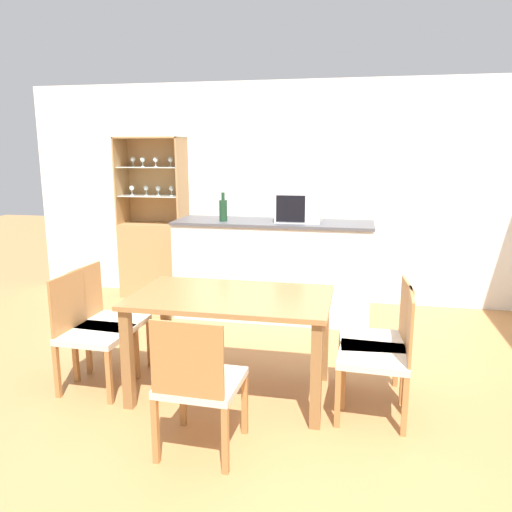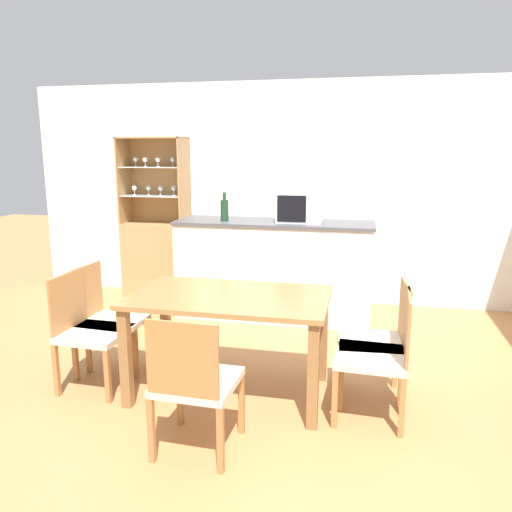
% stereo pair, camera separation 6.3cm
% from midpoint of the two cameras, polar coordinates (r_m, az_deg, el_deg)
% --- Properties ---
extents(ground_plane, '(18.00, 18.00, 0.00)m').
position_cam_midpoint_polar(ground_plane, '(3.73, -0.01, -16.37)').
color(ground_plane, '#B27A47').
extents(wall_back, '(6.80, 0.06, 2.55)m').
position_cam_midpoint_polar(wall_back, '(5.90, 5.15, 7.13)').
color(wall_back, white).
rests_on(wall_back, ground_plane).
extents(kitchen_counter, '(2.08, 0.63, 1.04)m').
position_cam_midpoint_polar(kitchen_counter, '(5.34, 1.59, -1.53)').
color(kitchen_counter, silver).
rests_on(kitchen_counter, ground_plane).
extents(display_cabinet, '(0.79, 0.39, 1.92)m').
position_cam_midpoint_polar(display_cabinet, '(6.25, -11.78, 0.80)').
color(display_cabinet, tan).
rests_on(display_cabinet, ground_plane).
extents(dining_table, '(1.42, 0.84, 0.75)m').
position_cam_midpoint_polar(dining_table, '(3.62, -3.37, -6.20)').
color(dining_table, olive).
rests_on(dining_table, ground_plane).
extents(dining_chair_side_right_near, '(0.48, 0.48, 0.87)m').
position_cam_midpoint_polar(dining_chair_side_right_near, '(3.46, 13.57, -10.88)').
color(dining_chair_side_right_near, beige).
rests_on(dining_chair_side_right_near, ground_plane).
extents(dining_chair_side_left_far, '(0.49, 0.49, 0.87)m').
position_cam_midpoint_polar(dining_chair_side_left_far, '(4.18, -17.11, -7.05)').
color(dining_chair_side_left_far, beige).
rests_on(dining_chair_side_left_far, ground_plane).
extents(dining_chair_head_near, '(0.47, 0.47, 0.87)m').
position_cam_midpoint_polar(dining_chair_head_near, '(3.02, -7.19, -14.19)').
color(dining_chair_head_near, beige).
rests_on(dining_chair_head_near, ground_plane).
extents(dining_chair_side_left_near, '(0.47, 0.47, 0.87)m').
position_cam_midpoint_polar(dining_chair_side_left_near, '(3.97, -18.85, -8.17)').
color(dining_chair_side_left_near, beige).
rests_on(dining_chair_side_left_near, ground_plane).
extents(dining_chair_side_right_far, '(0.49, 0.49, 0.87)m').
position_cam_midpoint_polar(dining_chair_side_right_far, '(3.70, 13.44, -9.35)').
color(dining_chair_side_right_far, beige).
rests_on(dining_chair_side_right_far, ground_plane).
extents(microwave, '(0.46, 0.38, 0.31)m').
position_cam_midpoint_polar(microwave, '(5.22, 4.59, 5.63)').
color(microwave, silver).
rests_on(microwave, kitchen_counter).
extents(wine_bottle, '(0.08, 0.08, 0.30)m').
position_cam_midpoint_polar(wine_bottle, '(5.25, -4.11, 5.29)').
color(wine_bottle, '#193D23').
rests_on(wine_bottle, kitchen_counter).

